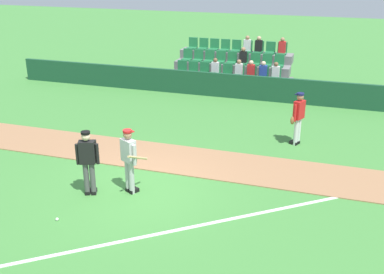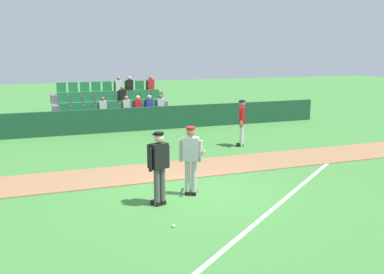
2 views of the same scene
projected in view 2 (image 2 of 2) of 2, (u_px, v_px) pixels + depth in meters
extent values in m
plane|color=#42843A|center=(191.00, 193.00, 11.41)|extent=(80.00, 80.00, 0.00)
cube|color=#9E704C|center=(166.00, 171.00, 13.41)|extent=(28.00, 2.03, 0.03)
cube|color=white|center=(301.00, 186.00, 11.98)|extent=(9.47, 7.52, 0.01)
cube|color=#19472D|center=(119.00, 120.00, 19.67)|extent=(20.00, 0.16, 1.06)
cube|color=slate|center=(112.00, 122.00, 21.47)|extent=(5.55, 2.95, 0.30)
cube|color=slate|center=(115.00, 118.00, 20.62)|extent=(5.45, 0.85, 0.40)
cube|color=#237542|center=(66.00, 115.00, 19.72)|extent=(0.44, 0.40, 0.08)
cube|color=#237542|center=(65.00, 109.00, 19.88)|extent=(0.44, 0.08, 0.50)
cube|color=#237542|center=(79.00, 114.00, 19.91)|extent=(0.44, 0.40, 0.08)
cube|color=#237542|center=(78.00, 108.00, 20.06)|extent=(0.44, 0.08, 0.50)
cube|color=#237542|center=(91.00, 114.00, 20.10)|extent=(0.44, 0.40, 0.08)
cube|color=#237542|center=(90.00, 108.00, 20.25)|extent=(0.44, 0.08, 0.50)
cube|color=#237542|center=(103.00, 113.00, 20.29)|extent=(0.44, 0.40, 0.08)
cube|color=#237542|center=(102.00, 107.00, 20.44)|extent=(0.44, 0.08, 0.50)
cube|color=silver|center=(103.00, 106.00, 20.28)|extent=(0.32, 0.22, 0.52)
sphere|color=brown|center=(103.00, 99.00, 20.21)|extent=(0.20, 0.20, 0.20)
cube|color=#237542|center=(115.00, 112.00, 20.48)|extent=(0.44, 0.40, 0.08)
cube|color=#237542|center=(114.00, 107.00, 20.63)|extent=(0.44, 0.08, 0.50)
cube|color=#237542|center=(127.00, 112.00, 20.67)|extent=(0.44, 0.40, 0.08)
cube|color=#237542|center=(126.00, 106.00, 20.82)|extent=(0.44, 0.08, 0.50)
cube|color=silver|center=(127.00, 105.00, 20.66)|extent=(0.32, 0.22, 0.52)
sphere|color=#9E7051|center=(126.00, 98.00, 20.59)|extent=(0.20, 0.20, 0.20)
cube|color=#237542|center=(138.00, 111.00, 20.86)|extent=(0.44, 0.40, 0.08)
cube|color=#237542|center=(137.00, 105.00, 21.01)|extent=(0.44, 0.08, 0.50)
cube|color=red|center=(138.00, 105.00, 20.84)|extent=(0.32, 0.22, 0.52)
sphere|color=beige|center=(138.00, 97.00, 20.78)|extent=(0.20, 0.20, 0.20)
cube|color=#237542|center=(150.00, 111.00, 21.05)|extent=(0.44, 0.40, 0.08)
cube|color=#237542|center=(148.00, 105.00, 21.20)|extent=(0.44, 0.08, 0.50)
cube|color=#263F99|center=(149.00, 104.00, 21.03)|extent=(0.32, 0.22, 0.52)
sphere|color=beige|center=(149.00, 97.00, 20.96)|extent=(0.20, 0.20, 0.20)
cube|color=#237542|center=(161.00, 110.00, 21.24)|extent=(0.44, 0.40, 0.08)
cube|color=#237542|center=(160.00, 104.00, 21.39)|extent=(0.44, 0.08, 0.50)
cube|color=silver|center=(161.00, 104.00, 21.22)|extent=(0.32, 0.22, 0.52)
sphere|color=brown|center=(160.00, 97.00, 21.15)|extent=(0.20, 0.20, 0.20)
cube|color=slate|center=(111.00, 107.00, 21.32)|extent=(5.45, 0.85, 0.40)
cube|color=#237542|center=(64.00, 104.00, 20.43)|extent=(0.44, 0.40, 0.08)
cube|color=#237542|center=(63.00, 98.00, 20.58)|extent=(0.44, 0.08, 0.50)
cube|color=#237542|center=(76.00, 103.00, 20.61)|extent=(0.44, 0.40, 0.08)
cube|color=#237542|center=(75.00, 97.00, 20.77)|extent=(0.44, 0.08, 0.50)
cube|color=#237542|center=(88.00, 103.00, 20.80)|extent=(0.44, 0.40, 0.08)
cube|color=#237542|center=(87.00, 97.00, 20.96)|extent=(0.44, 0.08, 0.50)
cube|color=#237542|center=(100.00, 102.00, 20.99)|extent=(0.44, 0.40, 0.08)
cube|color=#237542|center=(99.00, 97.00, 21.15)|extent=(0.44, 0.08, 0.50)
cube|color=#237542|center=(112.00, 102.00, 21.18)|extent=(0.44, 0.40, 0.08)
cube|color=#237542|center=(111.00, 96.00, 21.33)|extent=(0.44, 0.08, 0.50)
cube|color=#237542|center=(123.00, 101.00, 21.37)|extent=(0.44, 0.40, 0.08)
cube|color=#237542|center=(122.00, 96.00, 21.52)|extent=(0.44, 0.08, 0.50)
cube|color=black|center=(123.00, 95.00, 21.36)|extent=(0.32, 0.22, 0.52)
sphere|color=#9E7051|center=(122.00, 88.00, 21.29)|extent=(0.20, 0.20, 0.20)
cube|color=#237542|center=(134.00, 101.00, 21.56)|extent=(0.44, 0.40, 0.08)
cube|color=#237542|center=(133.00, 95.00, 21.71)|extent=(0.44, 0.08, 0.50)
cube|color=#237542|center=(145.00, 100.00, 21.75)|extent=(0.44, 0.40, 0.08)
cube|color=#237542|center=(144.00, 95.00, 21.90)|extent=(0.44, 0.08, 0.50)
cube|color=#237542|center=(156.00, 100.00, 21.94)|extent=(0.44, 0.40, 0.08)
cube|color=#237542|center=(155.00, 95.00, 22.09)|extent=(0.44, 0.08, 0.50)
cube|color=slate|center=(108.00, 97.00, 22.02)|extent=(5.45, 0.85, 0.40)
cube|color=#237542|center=(62.00, 93.00, 21.13)|extent=(0.44, 0.40, 0.08)
cube|color=#237542|center=(61.00, 88.00, 21.28)|extent=(0.44, 0.08, 0.50)
cube|color=#237542|center=(74.00, 93.00, 21.32)|extent=(0.44, 0.40, 0.08)
cube|color=#237542|center=(73.00, 87.00, 21.47)|extent=(0.44, 0.08, 0.50)
cube|color=#237542|center=(85.00, 93.00, 21.51)|extent=(0.44, 0.40, 0.08)
cube|color=#237542|center=(85.00, 87.00, 21.66)|extent=(0.44, 0.08, 0.50)
cube|color=#237542|center=(97.00, 92.00, 21.69)|extent=(0.44, 0.40, 0.08)
cube|color=#237542|center=(96.00, 87.00, 21.85)|extent=(0.44, 0.08, 0.50)
cube|color=#237542|center=(108.00, 92.00, 21.88)|extent=(0.44, 0.40, 0.08)
cube|color=#237542|center=(107.00, 86.00, 22.04)|extent=(0.44, 0.08, 0.50)
cube|color=#237542|center=(119.00, 92.00, 22.07)|extent=(0.44, 0.40, 0.08)
cube|color=#237542|center=(118.00, 86.00, 22.23)|extent=(0.44, 0.08, 0.50)
cube|color=silver|center=(119.00, 85.00, 22.06)|extent=(0.32, 0.22, 0.52)
sphere|color=#9E7051|center=(119.00, 78.00, 21.99)|extent=(0.20, 0.20, 0.20)
cube|color=#237542|center=(130.00, 91.00, 22.26)|extent=(0.44, 0.40, 0.08)
cube|color=#237542|center=(129.00, 86.00, 22.42)|extent=(0.44, 0.08, 0.50)
cube|color=black|center=(130.00, 85.00, 22.25)|extent=(0.32, 0.22, 0.52)
sphere|color=tan|center=(129.00, 78.00, 22.18)|extent=(0.20, 0.20, 0.20)
cube|color=#237542|center=(141.00, 91.00, 22.45)|extent=(0.44, 0.40, 0.08)
cube|color=#237542|center=(140.00, 86.00, 22.60)|extent=(0.44, 0.08, 0.50)
cube|color=#237542|center=(151.00, 90.00, 22.64)|extent=(0.44, 0.40, 0.08)
cube|color=#237542|center=(150.00, 85.00, 22.79)|extent=(0.44, 0.08, 0.50)
cube|color=red|center=(151.00, 84.00, 22.63)|extent=(0.32, 0.22, 0.52)
sphere|color=#9E7051|center=(151.00, 78.00, 22.56)|extent=(0.20, 0.20, 0.20)
cylinder|color=#B2B2B2|center=(188.00, 178.00, 11.15)|extent=(0.14, 0.14, 0.90)
cylinder|color=#B2B2B2|center=(194.00, 178.00, 11.13)|extent=(0.14, 0.14, 0.90)
cube|color=black|center=(188.00, 192.00, 11.28)|extent=(0.23, 0.29, 0.10)
cube|color=black|center=(194.00, 193.00, 11.26)|extent=(0.23, 0.29, 0.10)
cube|color=#B2B2B2|center=(191.00, 149.00, 10.99)|extent=(0.46, 0.38, 0.60)
cylinder|color=#B2B2B2|center=(181.00, 151.00, 11.03)|extent=(0.09, 0.09, 0.55)
cylinder|color=#B2B2B2|center=(201.00, 151.00, 10.97)|extent=(0.09, 0.09, 0.55)
sphere|color=#9E7051|center=(191.00, 132.00, 10.91)|extent=(0.22, 0.22, 0.22)
cylinder|color=#B21919|center=(191.00, 128.00, 10.89)|extent=(0.23, 0.23, 0.06)
cube|color=#B21919|center=(191.00, 128.00, 10.99)|extent=(0.22, 0.19, 0.02)
cylinder|color=tan|center=(201.00, 154.00, 11.08)|extent=(0.21, 0.79, 0.41)
cylinder|color=#4C4C4C|center=(157.00, 188.00, 10.38)|extent=(0.14, 0.14, 0.90)
cylinder|color=#4C4C4C|center=(162.00, 186.00, 10.48)|extent=(0.14, 0.14, 0.90)
cube|color=black|center=(156.00, 203.00, 10.50)|extent=(0.20, 0.29, 0.10)
cube|color=black|center=(161.00, 202.00, 10.60)|extent=(0.20, 0.29, 0.10)
cube|color=black|center=(159.00, 156.00, 10.28)|extent=(0.45, 0.34, 0.60)
cylinder|color=black|center=(150.00, 160.00, 10.13)|extent=(0.09, 0.09, 0.55)
cylinder|color=black|center=(168.00, 156.00, 10.45)|extent=(0.09, 0.09, 0.55)
sphere|color=beige|center=(159.00, 138.00, 10.20)|extent=(0.22, 0.22, 0.22)
cylinder|color=black|center=(159.00, 134.00, 10.18)|extent=(0.23, 0.23, 0.06)
cube|color=black|center=(156.00, 134.00, 10.26)|extent=(0.21, 0.17, 0.02)
cube|color=black|center=(156.00, 155.00, 10.38)|extent=(0.44, 0.23, 0.56)
cylinder|color=silver|center=(242.00, 135.00, 16.71)|extent=(0.14, 0.14, 0.90)
cylinder|color=silver|center=(242.00, 134.00, 16.86)|extent=(0.14, 0.14, 0.90)
cube|color=black|center=(240.00, 145.00, 16.79)|extent=(0.29, 0.22, 0.10)
cube|color=black|center=(240.00, 144.00, 16.94)|extent=(0.29, 0.22, 0.10)
cube|color=red|center=(242.00, 115.00, 16.64)|extent=(0.37, 0.46, 0.60)
cylinder|color=red|center=(242.00, 117.00, 16.40)|extent=(0.09, 0.09, 0.55)
cylinder|color=red|center=(242.00, 115.00, 16.89)|extent=(0.09, 0.09, 0.55)
sphere|color=#9E7051|center=(242.00, 104.00, 16.55)|extent=(0.22, 0.22, 0.22)
cylinder|color=#191E4C|center=(242.00, 101.00, 16.53)|extent=(0.23, 0.23, 0.06)
cube|color=#191E4C|center=(240.00, 102.00, 16.55)|extent=(0.18, 0.21, 0.02)
ellipsoid|color=brown|center=(241.00, 124.00, 16.44)|extent=(0.19, 0.23, 0.28)
sphere|color=white|center=(174.00, 226.00, 9.19)|extent=(0.07, 0.07, 0.07)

